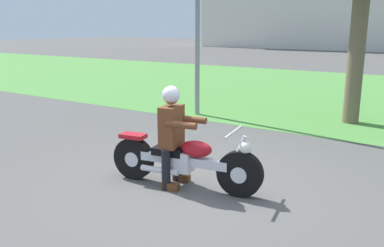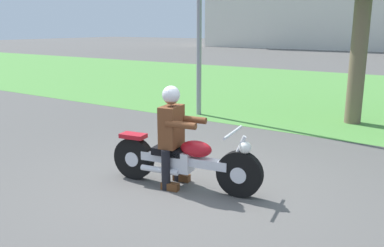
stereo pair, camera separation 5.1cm
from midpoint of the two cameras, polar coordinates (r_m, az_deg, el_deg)
The scene contains 4 objects.
ground at distance 5.64m, azimuth 0.10°, elevation -8.81°, with size 120.00×120.00×0.00m, color #565451.
grass_verge at distance 14.30m, azimuth 21.75°, elevation 3.93°, with size 60.00×12.00×0.01m, color #549342.
motorcycle_lead at distance 5.50m, azimuth -0.84°, elevation -5.21°, with size 2.17×0.72×0.86m.
rider_lead at distance 5.45m, azimuth -2.45°, elevation -0.71°, with size 0.60×0.52×1.38m.
Camera 2 is at (2.91, -4.33, 2.14)m, focal length 38.03 mm.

